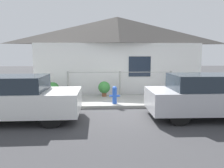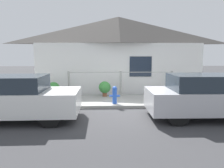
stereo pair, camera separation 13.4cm
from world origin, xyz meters
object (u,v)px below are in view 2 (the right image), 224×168
(fire_hydrant, at_px, (115,95))
(potted_plant_near_hydrant, at_px, (105,88))
(car_left, at_px, (14,98))
(potted_plant_by_fence, at_px, (54,89))
(car_right, at_px, (208,96))

(fire_hydrant, height_order, potted_plant_near_hydrant, potted_plant_near_hydrant)
(car_left, distance_m, potted_plant_near_hydrant, 4.21)
(potted_plant_near_hydrant, bearing_deg, car_left, -131.51)
(potted_plant_by_fence, bearing_deg, car_left, -99.53)
(car_left, height_order, potted_plant_by_fence, car_left)
(fire_hydrant, relative_size, potted_plant_by_fence, 0.99)
(car_right, height_order, potted_plant_by_fence, car_right)
(car_right, height_order, fire_hydrant, car_right)
(car_left, distance_m, car_right, 6.06)
(fire_hydrant, distance_m, potted_plant_near_hydrant, 1.53)
(car_left, relative_size, fire_hydrant, 5.75)
(potted_plant_near_hydrant, bearing_deg, fire_hydrant, -75.51)
(car_left, distance_m, potted_plant_by_fence, 3.07)
(potted_plant_by_fence, bearing_deg, potted_plant_near_hydrant, 3.19)
(potted_plant_by_fence, bearing_deg, fire_hydrant, -26.96)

